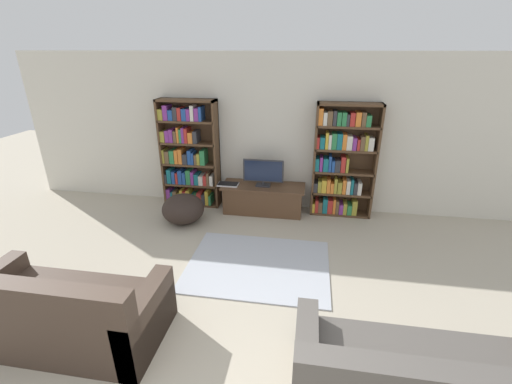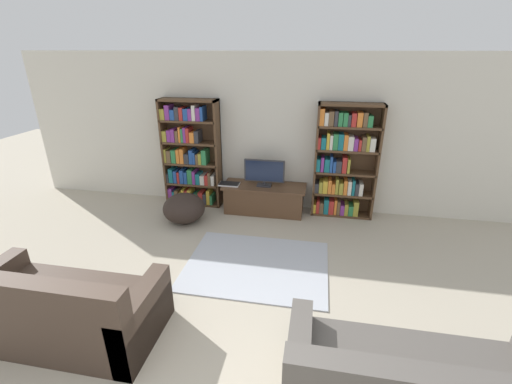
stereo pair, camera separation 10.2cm
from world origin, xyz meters
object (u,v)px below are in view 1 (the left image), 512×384
(couch_left_sectional, at_px, (63,314))
(television, at_px, (263,172))
(bookshelf_right, at_px, (341,162))
(beanbag_ottoman, at_px, (183,209))
(bookshelf_left, at_px, (188,156))
(tv_stand, at_px, (263,198))
(laptop, at_px, (228,184))

(couch_left_sectional, bearing_deg, television, 64.29)
(bookshelf_right, bearing_deg, beanbag_ottoman, -163.13)
(bookshelf_left, xyz_separation_m, couch_left_sectional, (-0.14, -3.25, -0.61))
(television, bearing_deg, bookshelf_right, 7.22)
(tv_stand, bearing_deg, laptop, -172.85)
(bookshelf_left, xyz_separation_m, laptop, (0.75, -0.22, -0.40))
(bookshelf_right, bearing_deg, bookshelf_left, -179.99)
(bookshelf_right, distance_m, couch_left_sectional, 4.31)
(television, relative_size, laptop, 1.94)
(television, bearing_deg, bookshelf_left, 173.24)
(bookshelf_right, xyz_separation_m, tv_stand, (-1.26, -0.14, -0.68))
(tv_stand, distance_m, laptop, 0.65)
(television, height_order, laptop, television)
(television, bearing_deg, tv_stand, 90.00)
(bookshelf_left, distance_m, laptop, 0.88)
(television, distance_m, laptop, 0.64)
(bookshelf_left, xyz_separation_m, bookshelf_right, (2.61, 0.00, 0.03))
(laptop, bearing_deg, television, 5.49)
(beanbag_ottoman, bearing_deg, bookshelf_left, 99.63)
(bookshelf_left, height_order, beanbag_ottoman, bookshelf_left)
(bookshelf_left, bearing_deg, laptop, -16.08)
(bookshelf_right, height_order, laptop, bookshelf_right)
(laptop, relative_size, couch_left_sectional, 0.19)
(tv_stand, distance_m, television, 0.48)
(bookshelf_left, bearing_deg, couch_left_sectional, -92.51)
(tv_stand, relative_size, couch_left_sectional, 0.76)
(bookshelf_right, distance_m, beanbag_ottoman, 2.69)
(tv_stand, xyz_separation_m, television, (0.00, -0.02, 0.48))
(bookshelf_left, relative_size, television, 2.77)
(bookshelf_right, bearing_deg, tv_stand, -173.57)
(bookshelf_left, distance_m, bookshelf_right, 2.61)
(tv_stand, height_order, beanbag_ottoman, tv_stand)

